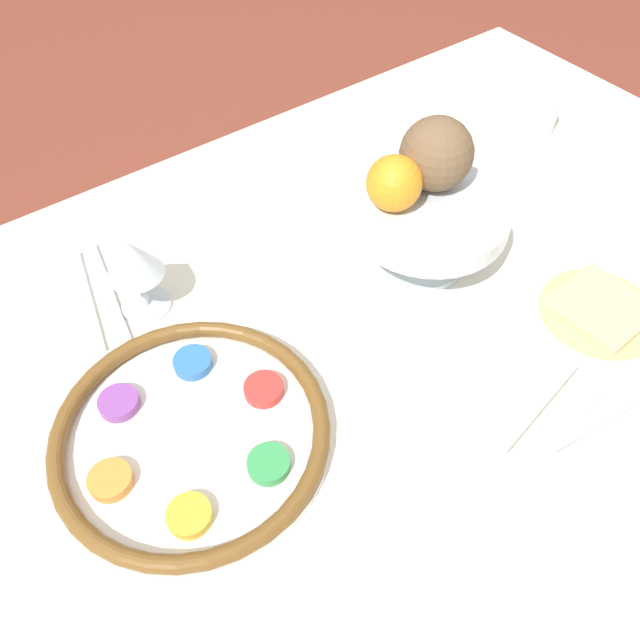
# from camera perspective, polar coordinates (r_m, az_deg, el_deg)

# --- Properties ---
(ground_plane) EXTENTS (8.00, 8.00, 0.00)m
(ground_plane) POSITION_cam_1_polar(r_m,az_deg,el_deg) (1.48, 2.24, -18.45)
(ground_plane) COLOR brown
(dining_table) EXTENTS (1.55, 0.95, 0.73)m
(dining_table) POSITION_cam_1_polar(r_m,az_deg,el_deg) (1.14, 2.81, -11.76)
(dining_table) COLOR silver
(dining_table) RESTS_ON ground_plane
(seder_plate) EXTENTS (0.32, 0.32, 0.03)m
(seder_plate) POSITION_cam_1_polar(r_m,az_deg,el_deg) (0.74, -11.67, -10.10)
(seder_plate) COLOR silver
(seder_plate) RESTS_ON dining_table
(wine_glass) EXTENTS (0.07, 0.07, 0.12)m
(wine_glass) POSITION_cam_1_polar(r_m,az_deg,el_deg) (0.82, -16.78, 5.18)
(wine_glass) COLOR silver
(wine_glass) RESTS_ON dining_table
(fruit_stand) EXTENTS (0.22, 0.22, 0.10)m
(fruit_stand) POSITION_cam_1_polar(r_m,az_deg,el_deg) (0.87, 9.81, 9.19)
(fruit_stand) COLOR silver
(fruit_stand) RESTS_ON dining_table
(orange_fruit) EXTENTS (0.07, 0.07, 0.07)m
(orange_fruit) POSITION_cam_1_polar(r_m,az_deg,el_deg) (0.82, 6.80, 12.31)
(orange_fruit) COLOR orange
(orange_fruit) RESTS_ON fruit_stand
(coconut) EXTENTS (0.10, 0.10, 0.10)m
(coconut) POSITION_cam_1_polar(r_m,az_deg,el_deg) (0.86, 10.59, 14.70)
(coconut) COLOR brown
(coconut) RESTS_ON fruit_stand
(bread_plate) EXTENTS (0.16, 0.16, 0.02)m
(bread_plate) POSITION_cam_1_polar(r_m,az_deg,el_deg) (0.92, 24.22, 0.82)
(bread_plate) COLOR tan
(bread_plate) RESTS_ON dining_table
(napkin_roll) EXTENTS (0.16, 0.07, 0.04)m
(napkin_roll) POSITION_cam_1_polar(r_m,az_deg,el_deg) (0.77, 20.93, -8.58)
(napkin_roll) COLOR white
(napkin_roll) RESTS_ON dining_table
(cup_near) EXTENTS (0.08, 0.08, 0.06)m
(cup_near) POSITION_cam_1_polar(r_m,az_deg,el_deg) (1.22, 19.07, 17.35)
(cup_near) COLOR silver
(cup_near) RESTS_ON dining_table
(cup_mid) EXTENTS (0.08, 0.08, 0.06)m
(cup_mid) POSITION_cam_1_polar(r_m,az_deg,el_deg) (1.03, 7.33, 13.14)
(cup_mid) COLOR silver
(cup_mid) RESTS_ON dining_table
(fork_left) EXTENTS (0.06, 0.20, 0.01)m
(fork_left) POSITION_cam_1_polar(r_m,az_deg,el_deg) (0.91, -20.70, 1.67)
(fork_left) COLOR silver
(fork_left) RESTS_ON dining_table
(fork_right) EXTENTS (0.05, 0.20, 0.01)m
(fork_right) POSITION_cam_1_polar(r_m,az_deg,el_deg) (0.92, -19.03, 2.52)
(fork_right) COLOR silver
(fork_right) RESTS_ON dining_table
(spoon) EXTENTS (0.18, 0.04, 0.01)m
(spoon) POSITION_cam_1_polar(r_m,az_deg,el_deg) (0.79, 23.60, -10.28)
(spoon) COLOR silver
(spoon) RESTS_ON dining_table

